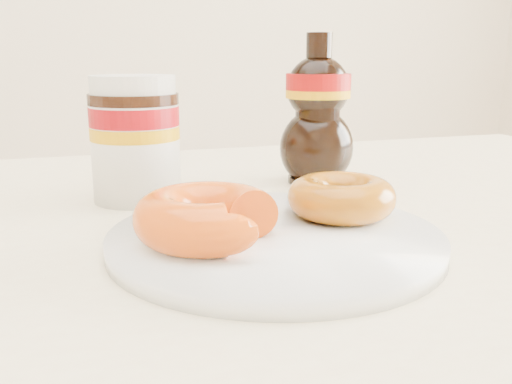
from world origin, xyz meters
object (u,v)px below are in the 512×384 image
object	(u,v)px
dining_table	(213,319)
nutella_jar	(135,134)
donut_bitten	(207,217)
syrup_bottle	(318,110)
donut_whole	(341,197)
plate	(275,239)

from	to	relation	value
dining_table	nutella_jar	xyz separation A→B (m)	(-0.05, 0.14, 0.15)
dining_table	donut_bitten	distance (m)	0.13
dining_table	syrup_bottle	xyz separation A→B (m)	(0.17, 0.16, 0.17)
syrup_bottle	donut_whole	bearing A→B (deg)	-107.63
donut_bitten	donut_whole	size ratio (longest dim) A/B	1.17
syrup_bottle	donut_bitten	bearing A→B (deg)	-130.62
donut_bitten	nutella_jar	xyz separation A→B (m)	(-0.03, 0.20, 0.04)
donut_whole	syrup_bottle	xyz separation A→B (m)	(0.06, 0.19, 0.06)
dining_table	plate	xyz separation A→B (m)	(0.04, -0.05, 0.09)
donut_bitten	syrup_bottle	distance (m)	0.30
donut_whole	donut_bitten	bearing A→B (deg)	-165.59
plate	donut_bitten	size ratio (longest dim) A/B	2.42
plate	donut_bitten	bearing A→B (deg)	-172.99
dining_table	nutella_jar	bearing A→B (deg)	108.36
donut_bitten	donut_whole	bearing A→B (deg)	18.91
nutella_jar	syrup_bottle	xyz separation A→B (m)	(0.22, 0.02, 0.02)
donut_whole	plate	bearing A→B (deg)	-159.94
donut_bitten	nutella_jar	world-z (taller)	nutella_jar
donut_bitten	syrup_bottle	bearing A→B (deg)	53.89
plate	nutella_jar	size ratio (longest dim) A/B	2.04
plate	syrup_bottle	distance (m)	0.26
plate	donut_whole	bearing A→B (deg)	20.06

